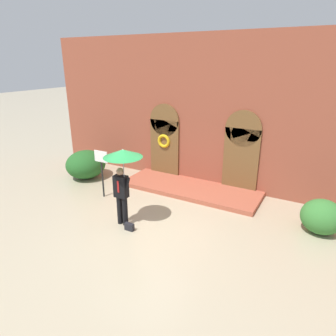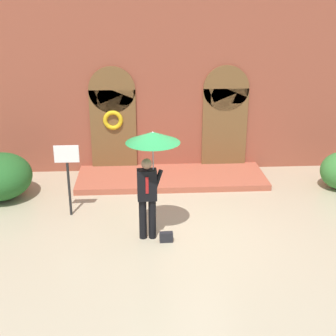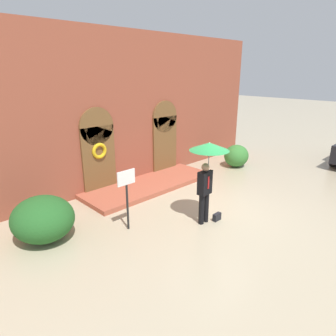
# 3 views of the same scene
# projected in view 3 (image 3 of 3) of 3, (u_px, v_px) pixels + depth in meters

# --- Properties ---
(ground_plane) EXTENTS (80.00, 80.00, 0.00)m
(ground_plane) POSITION_uv_depth(u_px,v_px,m) (214.00, 213.00, 9.30)
(ground_plane) COLOR tan
(building_facade) EXTENTS (14.00, 2.30, 5.60)m
(building_facade) POSITION_uv_depth(u_px,v_px,m) (130.00, 113.00, 11.30)
(building_facade) COLOR brown
(building_facade) RESTS_ON ground
(person_with_umbrella) EXTENTS (1.10, 1.10, 2.36)m
(person_with_umbrella) POSITION_uv_depth(u_px,v_px,m) (208.00, 159.00, 8.18)
(person_with_umbrella) COLOR black
(person_with_umbrella) RESTS_ON ground
(handbag) EXTENTS (0.28, 0.13, 0.22)m
(handbag) POSITION_uv_depth(u_px,v_px,m) (217.00, 217.00, 8.80)
(handbag) COLOR black
(handbag) RESTS_ON ground
(sign_post) EXTENTS (0.56, 0.06, 1.72)m
(sign_post) POSITION_uv_depth(u_px,v_px,m) (127.00, 190.00, 8.00)
(sign_post) COLOR black
(sign_post) RESTS_ON ground
(shrub_left) EXTENTS (1.56, 1.68, 1.16)m
(shrub_left) POSITION_uv_depth(u_px,v_px,m) (43.00, 219.00, 7.70)
(shrub_left) COLOR #235B23
(shrub_left) RESTS_ON ground
(shrub_right) EXTENTS (1.15, 1.06, 1.00)m
(shrub_right) POSITION_uv_depth(u_px,v_px,m) (236.00, 156.00, 13.63)
(shrub_right) COLOR #387A33
(shrub_right) RESTS_ON ground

